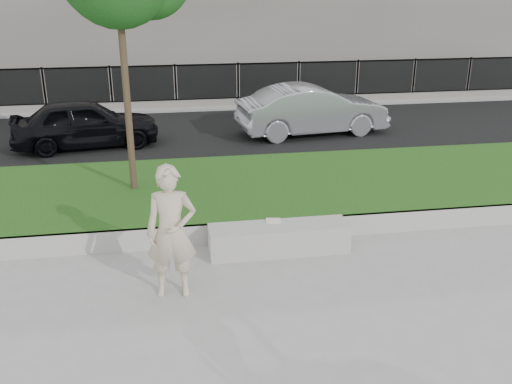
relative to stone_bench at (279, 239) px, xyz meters
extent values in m
plane|color=gray|center=(-0.78, -0.60, -0.25)|extent=(90.00, 90.00, 0.00)
cube|color=black|center=(-0.78, 2.40, -0.05)|extent=(34.00, 4.00, 0.40)
cube|color=#A9A69E|center=(-0.78, 0.44, -0.05)|extent=(34.00, 0.08, 0.40)
cube|color=black|center=(-0.78, 7.90, -0.23)|extent=(34.00, 7.00, 0.04)
cube|color=gray|center=(-0.78, 12.40, -0.19)|extent=(34.00, 3.00, 0.12)
cube|color=slate|center=(-0.78, 11.40, -0.01)|extent=(32.00, 0.30, 0.24)
cube|color=black|center=(-0.78, 11.40, 0.62)|extent=(32.00, 0.04, 1.50)
cube|color=black|center=(-0.78, 11.40, 1.32)|extent=(32.00, 0.05, 0.05)
cube|color=black|center=(-0.78, 11.40, 0.12)|extent=(32.00, 0.05, 0.05)
cube|color=#A9A69E|center=(0.00, 0.00, 0.00)|extent=(2.40, 0.60, 0.49)
imported|color=beige|center=(-1.82, -1.09, 0.76)|extent=(0.76, 0.53, 2.01)
cube|color=silver|center=(-0.06, 0.19, 0.26)|extent=(0.27, 0.22, 0.03)
cylinder|color=#38281C|center=(-2.52, 2.51, 2.98)|extent=(0.14, 0.14, 5.65)
imported|color=black|center=(-3.96, 7.04, 0.46)|extent=(4.09, 2.16, 1.33)
imported|color=#9D9EA5|center=(2.49, 7.38, 0.52)|extent=(4.56, 2.08, 1.45)
camera|label=1|loc=(-1.82, -8.69, 4.24)|focal=40.00mm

